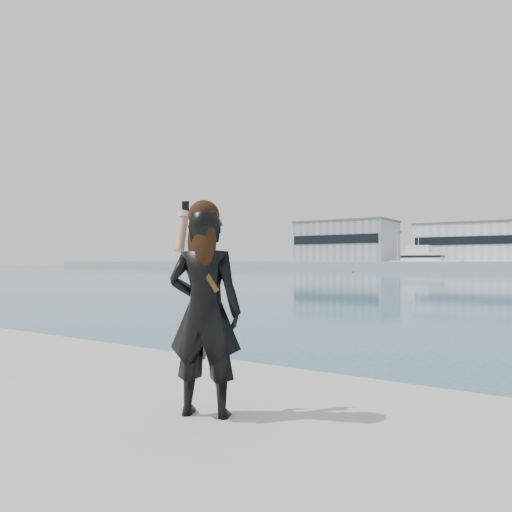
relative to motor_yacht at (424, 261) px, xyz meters
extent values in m
plane|color=navy|center=(29.75, -115.42, -2.15)|extent=(500.00, 500.00, 0.00)
cube|color=gray|center=(-25.25, 12.58, 5.35)|extent=(26.00, 16.00, 11.00)
cube|color=black|center=(-25.25, 4.48, 5.90)|extent=(24.70, 0.20, 2.42)
cube|color=#59595B|center=(-25.25, 12.58, 11.10)|extent=(26.52, 16.32, 0.50)
cube|color=silver|center=(7.75, 12.58, 4.35)|extent=(24.00, 15.00, 9.00)
cube|color=black|center=(7.75, 4.98, 4.80)|extent=(22.80, 0.20, 1.98)
cube|color=#59595B|center=(7.75, 12.58, 9.10)|extent=(24.48, 15.30, 0.50)
cylinder|color=silver|center=(-8.25, 5.58, 3.85)|extent=(0.16, 0.16, 8.00)
cube|color=#CB5B0B|center=(-7.65, 5.58, 7.25)|extent=(1.20, 0.04, 0.80)
cube|color=white|center=(0.47, -0.01, -1.06)|extent=(16.46, 4.79, 2.19)
cube|color=white|center=(-0.44, 0.01, 1.04)|extent=(9.16, 3.96, 2.00)
cube|color=white|center=(-1.35, 0.02, 2.86)|extent=(5.51, 3.17, 1.64)
cube|color=black|center=(-0.44, 0.01, 1.04)|extent=(9.34, 4.05, 0.55)
cylinder|color=silver|center=(-1.35, 0.02, 4.59)|extent=(0.15, 0.15, 1.82)
sphere|color=yellow|center=(-4.08, -32.85, -2.15)|extent=(0.50, 0.50, 0.50)
imported|color=black|center=(30.04, -116.27, -0.57)|extent=(0.67, 0.56, 1.57)
sphere|color=black|center=(30.05, -116.29, 0.16)|extent=(0.24, 0.24, 0.24)
ellipsoid|color=black|center=(30.07, -116.33, -0.03)|extent=(0.26, 0.14, 0.42)
cylinder|color=tan|center=(29.80, -116.26, 0.06)|extent=(0.14, 0.20, 0.34)
cylinder|color=white|center=(29.78, -116.22, 0.19)|extent=(0.09, 0.09, 0.03)
cube|color=black|center=(29.77, -116.18, 0.25)|extent=(0.06, 0.03, 0.11)
cube|color=#4C2D14|center=(30.10, -116.33, -0.25)|extent=(0.21, 0.10, 0.32)
camera|label=1|loc=(32.48, -119.20, -0.18)|focal=35.00mm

